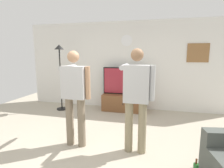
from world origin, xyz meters
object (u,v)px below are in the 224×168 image
framed_picture (198,53)px  person_standing_nearer_couch (136,95)px  wall_clock (127,41)px  floor_lamp (60,64)px  person_standing_nearer_lamp (75,93)px  television (125,81)px  tv_stand (124,102)px

framed_picture → person_standing_nearer_couch: size_ratio=0.32×
wall_clock → floor_lamp: wall_clock is taller
floor_lamp → person_standing_nearer_lamp: bearing=-54.1°
wall_clock → framed_picture: wall_clock is taller
wall_clock → person_standing_nearer_couch: bearing=-77.1°
television → wall_clock: wall_clock is taller
television → wall_clock: bearing=90.0°
wall_clock → person_standing_nearer_lamp: 2.84m
television → framed_picture: framed_picture is taller
television → person_standing_nearer_lamp: size_ratio=0.75×
wall_clock → tv_stand: bearing=-90.0°
television → framed_picture: (2.03, 0.25, 0.83)m
television → person_standing_nearer_lamp: bearing=-103.0°
floor_lamp → person_standing_nearer_lamp: (1.39, -1.92, -0.41)m
tv_stand → person_standing_nearer_couch: bearing=-75.5°
framed_picture → person_standing_nearer_lamp: 3.70m
framed_picture → person_standing_nearer_lamp: size_ratio=0.33×
wall_clock → floor_lamp: 2.14m
person_standing_nearer_lamp → person_standing_nearer_couch: person_standing_nearer_couch is taller
floor_lamp → person_standing_nearer_couch: (2.50, -1.89, -0.39)m
television → person_standing_nearer_lamp: person_standing_nearer_lamp is taller
tv_stand → person_standing_nearer_lamp: 2.45m
floor_lamp → tv_stand: bearing=10.4°
tv_stand → framed_picture: (2.03, 0.30, 1.49)m
tv_stand → framed_picture: size_ratio=2.28×
person_standing_nearer_couch → television: bearing=104.2°
tv_stand → wall_clock: wall_clock is taller
floor_lamp → person_standing_nearer_lamp: floor_lamp is taller
tv_stand → floor_lamp: floor_lamp is taller
wall_clock → person_standing_nearer_couch: 2.81m
tv_stand → floor_lamp: bearing=-169.6°
framed_picture → person_standing_nearer_couch: bearing=-119.8°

